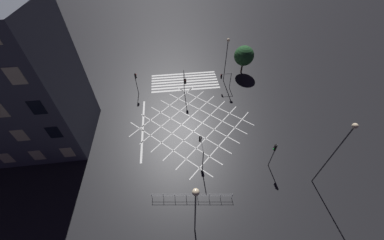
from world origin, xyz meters
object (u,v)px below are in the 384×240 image
street_lamp_east (227,51)px  street_tree_near (244,56)px  traffic_light_se_main (136,80)px  traffic_light_median_north (201,148)px  street_lamp_west (340,145)px  traffic_light_nw_main (274,151)px  traffic_light_median_south (185,81)px  street_lamp_far (196,202)px  traffic_light_sw_main (225,78)px

street_lamp_east → street_tree_near: street_lamp_east is taller
traffic_light_se_main → traffic_light_median_north: 18.36m
traffic_light_se_main → street_lamp_west: size_ratio=0.42×
traffic_light_nw_main → traffic_light_median_south: 18.51m
traffic_light_nw_main → street_lamp_far: 13.12m
traffic_light_nw_main → street_tree_near: (-2.88, -22.37, 0.62)m
traffic_light_se_main → street_tree_near: street_tree_near is taller
street_lamp_west → street_tree_near: size_ratio=1.83×
street_lamp_east → street_lamp_far: size_ratio=0.96×
traffic_light_median_south → street_lamp_far: (1.23, 22.67, 3.33)m
traffic_light_median_south → street_lamp_far: street_lamp_far is taller
traffic_light_nw_main → traffic_light_median_north: (8.74, -1.62, -0.02)m
traffic_light_se_main → street_lamp_west: (-22.39, 20.53, 4.15)m
traffic_light_nw_main → traffic_light_median_south: traffic_light_median_south is taller
traffic_light_median_north → street_lamp_east: 19.88m
traffic_light_median_south → street_lamp_west: size_ratio=0.44×
traffic_light_se_main → traffic_light_median_north: bearing=-60.7°
traffic_light_se_main → street_tree_near: bearing=13.0°
traffic_light_median_south → street_lamp_west: 23.83m
traffic_light_median_north → street_tree_near: (-11.62, -20.75, 0.63)m
street_lamp_far → traffic_light_median_south: bearing=-93.1°
street_lamp_west → street_tree_near: bearing=-86.0°
traffic_light_se_main → traffic_light_nw_main: size_ratio=1.01×
traffic_light_median_north → street_lamp_east: (-7.30, -18.22, 3.17)m
traffic_light_median_north → street_lamp_west: bearing=-108.7°
traffic_light_se_main → traffic_light_median_north: (-9.00, 16.00, -0.03)m
traffic_light_sw_main → traffic_light_median_north: 17.15m
traffic_light_se_main → traffic_light_nw_main: (-17.73, 17.63, -0.02)m
traffic_light_nw_main → street_tree_near: bearing=-97.3°
traffic_light_median_north → street_lamp_west: 14.75m
traffic_light_se_main → street_lamp_far: bearing=-73.8°
traffic_light_nw_main → street_lamp_west: street_lamp_west is taller
traffic_light_se_main → traffic_light_median_south: (-8.30, 1.71, 0.27)m
traffic_light_median_south → traffic_light_sw_main: bearing=100.9°
traffic_light_sw_main → traffic_light_median_south: 7.67m
traffic_light_nw_main → street_lamp_west: bearing=148.1°
street_lamp_east → street_lamp_far: (9.21, 26.60, 0.46)m
traffic_light_nw_main → street_lamp_east: 20.15m
street_tree_near → traffic_light_nw_main: bearing=82.7°
traffic_light_median_south → traffic_light_median_north: bearing=2.8°
street_lamp_east → traffic_light_nw_main: bearing=94.2°
traffic_light_median_north → traffic_light_sw_main: bearing=-23.3°
traffic_light_sw_main → traffic_light_median_north: size_ratio=0.80×
traffic_light_median_north → street_tree_near: bearing=-29.2°
traffic_light_nw_main → street_lamp_east: street_lamp_east is taller
street_lamp_far → street_tree_near: (-13.54, -29.12, -3.00)m
traffic_light_sw_main → street_lamp_far: bearing=70.2°
street_lamp_east → street_lamp_west: 23.57m
traffic_light_se_main → street_tree_near: (-20.61, -4.75, 0.60)m
street_tree_near → traffic_light_sw_main: bearing=46.0°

